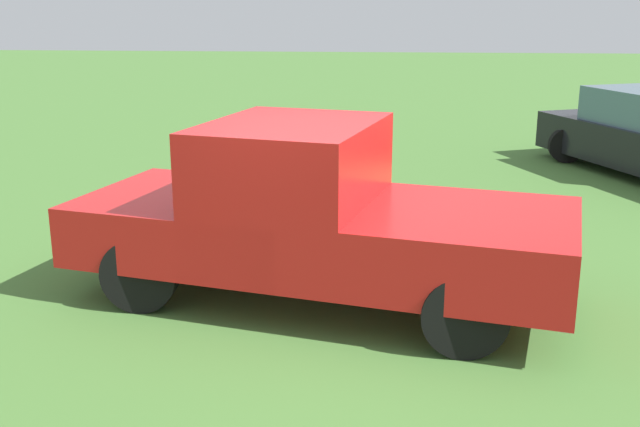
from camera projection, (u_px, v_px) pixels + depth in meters
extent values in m
plane|color=#477533|center=(331.00, 311.00, 7.39)|extent=(80.00, 80.00, 0.00)
cylinder|color=black|center=(487.00, 255.00, 7.88)|extent=(0.74, 0.22, 0.74)
cylinder|color=black|center=(465.00, 315.00, 6.37)|extent=(0.74, 0.22, 0.74)
cylinder|color=black|center=(216.00, 228.00, 8.83)|extent=(0.74, 0.22, 0.74)
cylinder|color=black|center=(140.00, 274.00, 7.32)|extent=(0.74, 0.22, 0.74)
cube|color=red|center=(469.00, 246.00, 7.07)|extent=(2.35, 2.35, 0.64)
cube|color=red|center=(292.00, 192.00, 7.50)|extent=(1.97, 2.26, 1.40)
cube|color=slate|center=(292.00, 149.00, 7.38)|extent=(1.71, 2.06, 0.48)
cube|color=red|center=(205.00, 222.00, 7.90)|extent=(2.73, 2.44, 0.60)
cube|color=silver|center=(569.00, 284.00, 6.86)|extent=(0.55, 1.85, 0.16)
cylinder|color=black|center=(630.00, 141.00, 14.60)|extent=(0.65, 0.20, 0.65)
cylinder|color=black|center=(566.00, 145.00, 14.18)|extent=(0.65, 0.20, 0.65)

